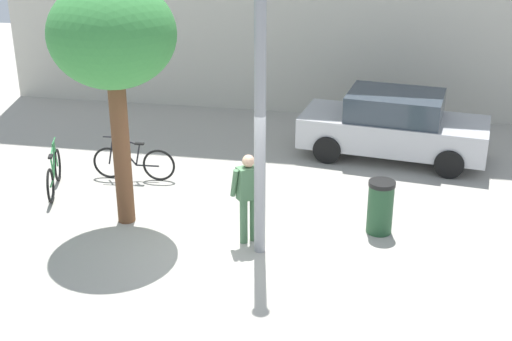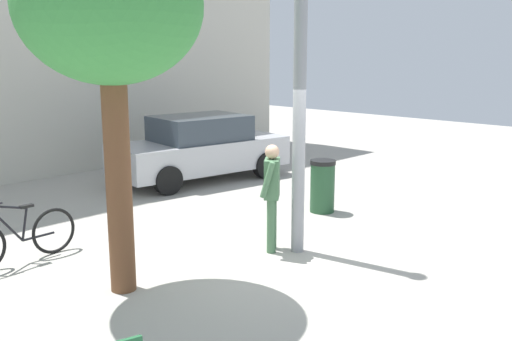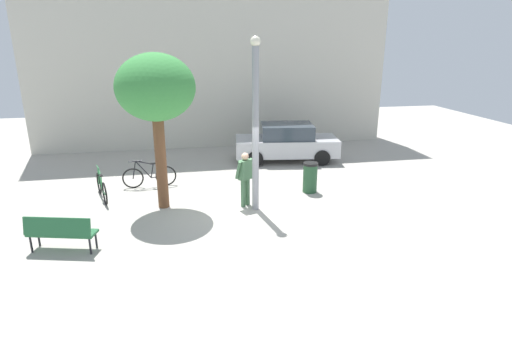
{
  "view_description": "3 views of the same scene",
  "coord_description": "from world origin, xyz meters",
  "px_view_note": "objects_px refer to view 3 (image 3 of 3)",
  "views": [
    {
      "loc": [
        2.39,
        -10.55,
        6.16
      ],
      "look_at": [
        0.13,
        1.51,
        0.95
      ],
      "focal_mm": 49.6,
      "sensor_mm": 36.0,
      "label": 1
    },
    {
      "loc": [
        -6.08,
        -5.27,
        3.05
      ],
      "look_at": [
        0.13,
        0.76,
        1.24
      ],
      "focal_mm": 40.24,
      "sensor_mm": 36.0,
      "label": 2
    },
    {
      "loc": [
        -1.63,
        -11.01,
        4.8
      ],
      "look_at": [
        0.76,
        1.78,
        0.69
      ],
      "focal_mm": 28.72,
      "sensor_mm": 36.0,
      "label": 3
    }
  ],
  "objects_px": {
    "park_bench": "(60,231)",
    "trash_bin": "(310,177)",
    "bicycle_black": "(149,176)",
    "lamppost": "(255,123)",
    "plaza_tree": "(156,90)",
    "parked_car_silver": "(287,142)",
    "bicycle_green": "(102,187)",
    "person_by_lamppost": "(245,176)"
  },
  "relations": [
    {
      "from": "bicycle_green",
      "to": "plaza_tree",
      "type": "bearing_deg",
      "value": -28.02
    },
    {
      "from": "lamppost",
      "to": "parked_car_silver",
      "type": "height_order",
      "value": "lamppost"
    },
    {
      "from": "park_bench",
      "to": "bicycle_black",
      "type": "relative_size",
      "value": 0.92
    },
    {
      "from": "park_bench",
      "to": "bicycle_black",
      "type": "xyz_separation_m",
      "value": [
        1.77,
        4.31,
        -0.16
      ]
    },
    {
      "from": "plaza_tree",
      "to": "parked_car_silver",
      "type": "xyz_separation_m",
      "value": [
        4.93,
        4.24,
        -2.74
      ]
    },
    {
      "from": "plaza_tree",
      "to": "trash_bin",
      "type": "bearing_deg",
      "value": 5.08
    },
    {
      "from": "person_by_lamppost",
      "to": "plaza_tree",
      "type": "height_order",
      "value": "plaza_tree"
    },
    {
      "from": "lamppost",
      "to": "plaza_tree",
      "type": "xyz_separation_m",
      "value": [
        -2.7,
        0.68,
        0.91
      ]
    },
    {
      "from": "bicycle_black",
      "to": "parked_car_silver",
      "type": "distance_m",
      "value": 5.95
    },
    {
      "from": "plaza_tree",
      "to": "parked_car_silver",
      "type": "distance_m",
      "value": 7.06
    },
    {
      "from": "parked_car_silver",
      "to": "park_bench",
      "type": "bearing_deg",
      "value": -137.38
    },
    {
      "from": "person_by_lamppost",
      "to": "trash_bin",
      "type": "bearing_deg",
      "value": 18.89
    },
    {
      "from": "park_bench",
      "to": "trash_bin",
      "type": "bearing_deg",
      "value": 21.91
    },
    {
      "from": "plaza_tree",
      "to": "bicycle_green",
      "type": "relative_size",
      "value": 2.61
    },
    {
      "from": "person_by_lamppost",
      "to": "plaza_tree",
      "type": "relative_size",
      "value": 0.37
    },
    {
      "from": "lamppost",
      "to": "bicycle_green",
      "type": "xyz_separation_m",
      "value": [
        -4.65,
        1.71,
        -2.23
      ]
    },
    {
      "from": "person_by_lamppost",
      "to": "park_bench",
      "type": "distance_m",
      "value": 5.18
    },
    {
      "from": "person_by_lamppost",
      "to": "trash_bin",
      "type": "xyz_separation_m",
      "value": [
        2.3,
        0.79,
        -0.45
      ]
    },
    {
      "from": "bicycle_green",
      "to": "bicycle_black",
      "type": "relative_size",
      "value": 0.96
    },
    {
      "from": "park_bench",
      "to": "trash_bin",
      "type": "distance_m",
      "value": 7.59
    },
    {
      "from": "trash_bin",
      "to": "plaza_tree",
      "type": "bearing_deg",
      "value": -174.92
    },
    {
      "from": "person_by_lamppost",
      "to": "park_bench",
      "type": "relative_size",
      "value": 1.0
    },
    {
      "from": "park_bench",
      "to": "trash_bin",
      "type": "height_order",
      "value": "trash_bin"
    },
    {
      "from": "bicycle_black",
      "to": "plaza_tree",
      "type": "bearing_deg",
      "value": -74.57
    },
    {
      "from": "lamppost",
      "to": "park_bench",
      "type": "bearing_deg",
      "value": -160.87
    },
    {
      "from": "person_by_lamppost",
      "to": "bicycle_black",
      "type": "bearing_deg",
      "value": 142.63
    },
    {
      "from": "lamppost",
      "to": "park_bench",
      "type": "relative_size",
      "value": 2.97
    },
    {
      "from": "plaza_tree",
      "to": "person_by_lamppost",
      "type": "bearing_deg",
      "value": -8.48
    },
    {
      "from": "bicycle_black",
      "to": "trash_bin",
      "type": "height_order",
      "value": "trash_bin"
    },
    {
      "from": "lamppost",
      "to": "park_bench",
      "type": "xyz_separation_m",
      "value": [
        -5.0,
        -1.74,
        -2.06
      ]
    },
    {
      "from": "parked_car_silver",
      "to": "bicycle_black",
      "type": "bearing_deg",
      "value": -156.81
    },
    {
      "from": "plaza_tree",
      "to": "bicycle_green",
      "type": "height_order",
      "value": "plaza_tree"
    },
    {
      "from": "plaza_tree",
      "to": "trash_bin",
      "type": "xyz_separation_m",
      "value": [
        4.74,
        0.42,
        -3.0
      ]
    },
    {
      "from": "plaza_tree",
      "to": "park_bench",
      "type": "bearing_deg",
      "value": -133.63
    },
    {
      "from": "park_bench",
      "to": "parked_car_silver",
      "type": "distance_m",
      "value": 9.83
    },
    {
      "from": "lamppost",
      "to": "trash_bin",
      "type": "bearing_deg",
      "value": 28.27
    },
    {
      "from": "bicycle_black",
      "to": "lamppost",
      "type": "bearing_deg",
      "value": -38.61
    },
    {
      "from": "park_bench",
      "to": "bicycle_black",
      "type": "height_order",
      "value": "bicycle_black"
    },
    {
      "from": "person_by_lamppost",
      "to": "bicycle_black",
      "type": "height_order",
      "value": "person_by_lamppost"
    },
    {
      "from": "bicycle_green",
      "to": "trash_bin",
      "type": "height_order",
      "value": "trash_bin"
    },
    {
      "from": "bicycle_black",
      "to": "parked_car_silver",
      "type": "relative_size",
      "value": 0.41
    },
    {
      "from": "person_by_lamppost",
      "to": "trash_bin",
      "type": "distance_m",
      "value": 2.47
    }
  ]
}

